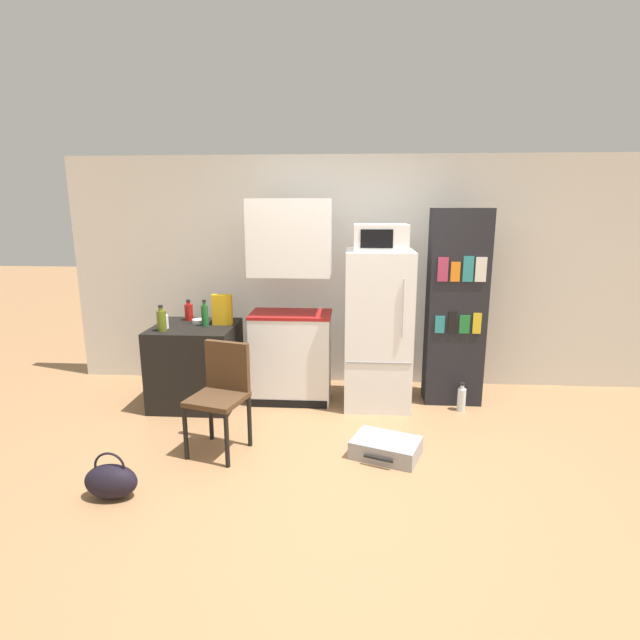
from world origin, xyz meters
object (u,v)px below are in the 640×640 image
(side_table, at_px, (196,364))
(chair, at_px, (222,387))
(refrigerator, at_px, (378,330))
(handbag, at_px, (111,481))
(bottle_ketchup_red, at_px, (189,312))
(cereal_box, at_px, (222,310))
(bookshelf, at_px, (456,308))
(bottle_olive_oil, at_px, (161,320))
(bottle_milk_white, at_px, (164,321))
(suitcase_large_flat, at_px, (386,448))
(bottle_green_tall, at_px, (205,315))
(water_bottle_front, at_px, (462,399))
(microwave, at_px, (381,237))
(bowl, at_px, (199,321))
(kitchen_hutch, at_px, (291,310))

(side_table, xyz_separation_m, chair, (0.51, -0.94, 0.13))
(refrigerator, xyz_separation_m, handbag, (-1.86, -1.78, -0.64))
(bottle_ketchup_red, relative_size, cereal_box, 0.70)
(cereal_box, xyz_separation_m, handbag, (-0.34, -1.75, -0.82))
(bookshelf, bearing_deg, bottle_olive_oil, -170.79)
(bottle_milk_white, height_order, suitcase_large_flat, bottle_milk_white)
(bookshelf, height_order, bottle_milk_white, bookshelf)
(bottle_green_tall, bearing_deg, water_bottle_front, -0.80)
(refrigerator, distance_m, bookshelf, 0.79)
(microwave, height_order, bottle_milk_white, microwave)
(bottle_green_tall, height_order, water_bottle_front, bottle_green_tall)
(chair, distance_m, water_bottle_front, 2.31)
(bottle_milk_white, bearing_deg, bowl, 43.18)
(bottle_olive_oil, height_order, bottle_milk_white, bottle_olive_oil)
(bowl, bearing_deg, suitcase_large_flat, -31.27)
(bookshelf, bearing_deg, handbag, -143.71)
(refrigerator, bearing_deg, kitchen_hutch, 176.05)
(bottle_ketchup_red, xyz_separation_m, chair, (0.64, -1.16, -0.36))
(microwave, distance_m, bowl, 1.96)
(bowl, bearing_deg, refrigerator, -0.81)
(refrigerator, relative_size, bowl, 11.01)
(microwave, xyz_separation_m, bottle_green_tall, (-1.68, -0.08, -0.75))
(bottle_milk_white, bearing_deg, handbag, -83.63)
(water_bottle_front, bearing_deg, cereal_box, 177.81)
(bottle_olive_oil, distance_m, water_bottle_front, 2.94)
(cereal_box, bearing_deg, microwave, 1.10)
(bottle_ketchup_red, bearing_deg, bowl, -39.29)
(cereal_box, bearing_deg, bottle_olive_oil, -150.59)
(kitchen_hutch, bearing_deg, bookshelf, 2.76)
(bookshelf, height_order, cereal_box, bookshelf)
(bottle_green_tall, relative_size, bottle_milk_white, 1.54)
(bottle_green_tall, xyz_separation_m, chair, (0.40, -0.94, -0.38))
(side_table, relative_size, refrigerator, 0.52)
(bottle_green_tall, bearing_deg, cereal_box, 18.88)
(water_bottle_front, bearing_deg, bowl, 176.79)
(microwave, height_order, cereal_box, microwave)
(refrigerator, distance_m, microwave, 0.88)
(bottle_green_tall, distance_m, bottle_olive_oil, 0.41)
(refrigerator, xyz_separation_m, suitcase_large_flat, (0.03, -1.07, -0.69))
(bottle_green_tall, relative_size, water_bottle_front, 0.91)
(kitchen_hutch, height_order, bottle_olive_oil, kitchen_hutch)
(bottle_green_tall, relative_size, bowl, 1.86)
(water_bottle_front, bearing_deg, side_table, 179.27)
(bookshelf, relative_size, handbag, 5.31)
(microwave, bearing_deg, bowl, 179.14)
(chair, bearing_deg, water_bottle_front, 39.10)
(kitchen_hutch, relative_size, handbag, 5.55)
(bottle_ketchup_red, height_order, bottle_milk_white, bottle_ketchup_red)
(bottle_ketchup_red, relative_size, suitcase_large_flat, 0.35)
(kitchen_hutch, height_order, refrigerator, kitchen_hutch)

